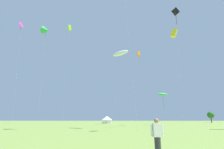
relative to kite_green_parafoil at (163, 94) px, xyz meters
name	(u,v)px	position (x,y,z in m)	size (l,w,h in m)	color
kite_green_parafoil	(163,94)	(0.00, 0.00, 0.00)	(3.58, 2.83, 10.16)	green
kite_black_diamond	(176,14)	(-0.09, -19.04, 16.85)	(2.71, 2.73, 28.13)	black
kite_orange_box	(139,54)	(-6.85, 3.34, 15.15)	(0.96, 1.36, 25.71)	orange
kite_lime_box	(69,28)	(-33.66, 5.24, 27.41)	(1.84, 3.33, 38.16)	#99DB2D
kite_yellow_box	(174,33)	(3.19, -6.74, 18.06)	(2.41, 2.61, 29.02)	yellow
kite_magenta_diamond	(21,27)	(-40.28, -15.81, 16.12)	(2.09, 1.91, 27.37)	#E02DA3
kite_green_delta	(46,30)	(-37.69, -6.54, 20.15)	(2.76, 2.65, 31.17)	green
kite_white_parafoil	(120,53)	(-13.66, -23.44, 5.26)	(4.06, 3.68, 15.50)	white
person_spectator	(157,138)	(-12.12, -48.93, -8.69)	(0.57, 0.28, 1.73)	#2D2D33
festival_tent_right	(107,119)	(-19.42, 18.36, -7.89)	(4.58, 4.58, 2.98)	white
tree_distant_left	(211,115)	(30.24, 32.72, -5.86)	(3.21, 3.21, 5.32)	brown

